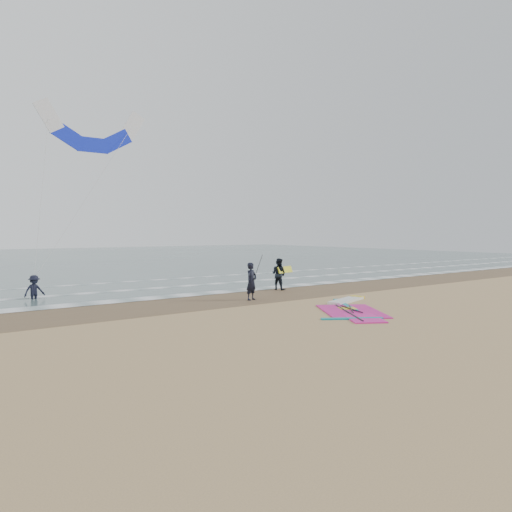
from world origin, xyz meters
TOP-DOWN VIEW (x-y plane):
  - ground at (0.00, 0.00)m, footprint 120.00×120.00m
  - sea_water at (0.00, 48.00)m, footprint 120.00×80.00m
  - wet_sand_band at (0.00, 6.00)m, footprint 120.00×5.00m
  - foam_waterline at (0.00, 10.44)m, footprint 120.00×9.15m
  - windsurf_rig at (-0.03, 0.12)m, footprint 5.78×5.47m
  - person_standing at (-2.19, 4.81)m, footprint 0.80×0.65m
  - person_walking at (1.45, 7.25)m, footprint 0.98×1.10m
  - person_wading at (-11.06, 11.34)m, footprint 1.15×0.84m
  - held_pole at (-1.89, 4.81)m, footprint 0.17×0.86m
  - carried_kiteboard at (1.85, 7.15)m, footprint 1.30×0.51m
  - surf_kite at (-7.36, 13.71)m, footprint 6.92×2.46m

SIDE VIEW (x-z plane):
  - ground at x=0.00m, z-range 0.00..0.00m
  - wet_sand_band at x=0.00m, z-range 0.00..0.01m
  - sea_water at x=0.00m, z-range 0.00..0.02m
  - foam_waterline at x=0.00m, z-range 0.02..0.04m
  - windsurf_rig at x=-0.03m, z-range -0.03..0.11m
  - person_wading at x=-11.06m, z-range 0.00..1.59m
  - person_walking at x=1.45m, z-range 0.00..1.87m
  - person_standing at x=-2.19m, z-range 0.00..1.89m
  - carried_kiteboard at x=1.85m, z-range 0.99..1.38m
  - held_pole at x=-1.89m, z-range 0.48..2.30m
  - surf_kite at x=-7.36m, z-range 4.27..14.12m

